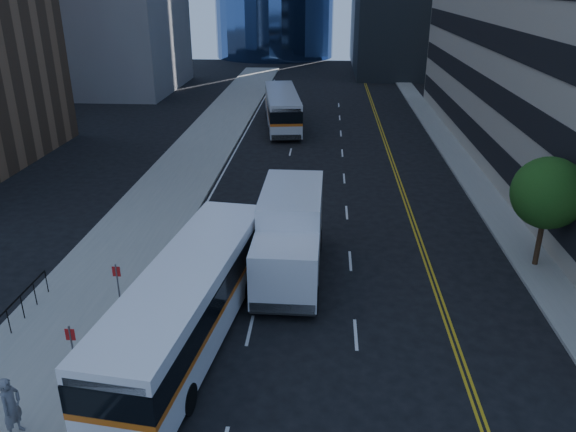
# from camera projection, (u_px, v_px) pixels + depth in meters

# --- Properties ---
(ground) EXTENTS (160.00, 160.00, 0.00)m
(ground) POSITION_uv_depth(u_px,v_px,m) (344.00, 368.00, 19.21)
(ground) COLOR black
(ground) RESTS_ON ground
(sidewalk_west) EXTENTS (5.00, 90.00, 0.15)m
(sidewalk_west) POSITION_uv_depth(u_px,v_px,m) (198.00, 153.00, 42.83)
(sidewalk_west) COLOR gray
(sidewalk_west) RESTS_ON ground
(sidewalk_east) EXTENTS (2.00, 90.00, 0.15)m
(sidewalk_east) POSITION_uv_depth(u_px,v_px,m) (457.00, 158.00, 41.61)
(sidewalk_east) COLOR gray
(sidewalk_east) RESTS_ON ground
(street_tree) EXTENTS (3.20, 3.20, 5.10)m
(street_tree) POSITION_uv_depth(u_px,v_px,m) (548.00, 193.00, 24.59)
(street_tree) COLOR #332114
(street_tree) RESTS_ON sidewalk_east
(bus_front) EXTENTS (4.09, 12.26, 3.10)m
(bus_front) POSITION_uv_depth(u_px,v_px,m) (189.00, 300.00, 20.06)
(bus_front) COLOR white
(bus_front) RESTS_ON ground
(bus_rear) EXTENTS (4.25, 12.33, 3.12)m
(bus_rear) POSITION_uv_depth(u_px,v_px,m) (282.00, 108.00, 50.30)
(bus_rear) COLOR silver
(bus_rear) RESTS_ON ground
(box_truck) EXTENTS (2.79, 7.76, 3.70)m
(box_truck) POSITION_uv_depth(u_px,v_px,m) (290.00, 234.00, 24.66)
(box_truck) COLOR silver
(box_truck) RESTS_ON ground
(pedestrian) EXTENTS (0.55, 0.76, 1.93)m
(pedestrian) POSITION_uv_depth(u_px,v_px,m) (11.00, 407.00, 15.87)
(pedestrian) COLOR slate
(pedestrian) RESTS_ON sidewalk_west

